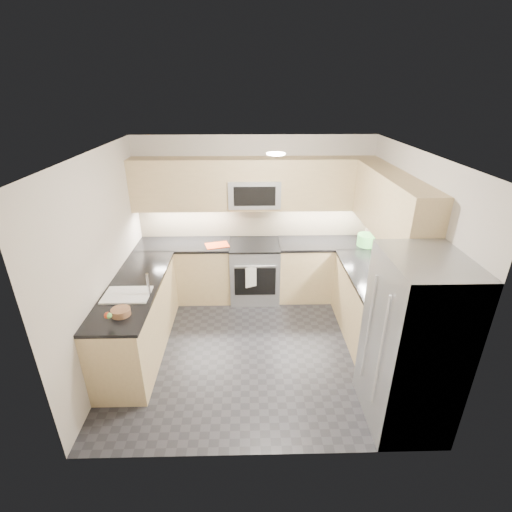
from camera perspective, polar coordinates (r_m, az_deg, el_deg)
name	(u,v)px	position (r m, az deg, el deg)	size (l,w,h in m)	color
floor	(257,346)	(5.06, 0.10, -13.62)	(3.60, 3.20, 0.00)	#232328
ceiling	(257,153)	(4.02, 0.12, 15.60)	(3.60, 3.20, 0.02)	beige
wall_back	(254,217)	(5.88, -0.29, 5.99)	(3.60, 0.02, 2.50)	#BDB3A5
wall_front	(262,347)	(3.03, 0.90, -13.83)	(3.60, 0.02, 2.50)	#BDB3A5
wall_left	(104,262)	(4.71, -22.36, -0.89)	(0.02, 3.20, 2.50)	#BDB3A5
wall_right	(407,259)	(4.79, 22.20, -0.45)	(0.02, 3.20, 2.50)	#BDB3A5
base_cab_back_left	(186,272)	(5.99, -10.70, -2.39)	(1.42, 0.60, 0.90)	#D0B57D
base_cab_back_right	(323,270)	(6.03, 10.20, -2.17)	(1.42, 0.60, 0.90)	#D0B57D
base_cab_right	(370,309)	(5.17, 17.08, -7.84)	(0.60, 1.70, 0.90)	#D0B57D
base_cab_peninsula	(139,319)	(4.99, -17.62, -9.19)	(0.60, 2.00, 0.90)	#D0B57D
countertop_back_left	(184,244)	(5.80, -11.06, 1.75)	(1.42, 0.63, 0.04)	black
countertop_back_right	(325,243)	(5.84, 10.54, 1.95)	(1.42, 0.63, 0.04)	black
countertop_right	(374,278)	(4.94, 17.75, -3.22)	(0.63, 1.70, 0.04)	black
countertop_peninsula	(133,286)	(4.75, -18.34, -4.46)	(0.63, 2.00, 0.04)	black
upper_cab_back	(254,184)	(5.55, -0.27, 11.04)	(3.60, 0.35, 0.75)	#D0B57D
upper_cab_right	(392,206)	(4.76, 20.13, 7.21)	(0.35, 1.95, 0.75)	#D0B57D
backsplash_back	(254,221)	(5.89, -0.29, 5.46)	(3.60, 0.01, 0.51)	#C8B391
backsplash_right	(392,248)	(5.18, 20.23, 1.11)	(0.01, 2.30, 0.51)	#C8B391
gas_range	(255,271)	(5.89, -0.21, -2.39)	(0.76, 0.65, 0.91)	#97999E
range_cooktop	(255,245)	(5.69, -0.22, 1.74)	(0.76, 0.65, 0.03)	black
oven_door_glass	(255,282)	(5.60, -0.14, -3.97)	(0.62, 0.02, 0.45)	black
oven_handle	(255,266)	(5.46, -0.14, -1.58)	(0.02, 0.02, 0.60)	#B2B5BA
microwave	(254,193)	(5.56, -0.26, 9.72)	(0.76, 0.40, 0.40)	#ACB0B5
microwave_door	(255,196)	(5.36, -0.22, 9.16)	(0.60, 0.01, 0.28)	black
refrigerator	(412,344)	(3.92, 22.85, -12.38)	(0.70, 0.90, 1.80)	gray
fridge_handle_left	(380,353)	(3.62, 18.57, -13.94)	(0.02, 0.02, 1.20)	#B2B5BA
fridge_handle_right	(368,329)	(3.89, 16.89, -10.70)	(0.02, 0.02, 1.20)	#B2B5BA
sink_basin	(128,300)	(4.57, -19.11, -6.42)	(0.52, 0.38, 0.16)	white
faucet	(148,285)	(4.40, -16.23, -4.26)	(0.03, 0.03, 0.28)	silver
utensil_bowl	(367,240)	(5.82, 16.75, 2.36)	(0.30, 0.30, 0.17)	#4DB34D
cutting_board	(217,245)	(5.63, -6.01, 1.67)	(0.34, 0.24, 0.01)	#E84315
fruit_basket	(121,312)	(4.18, -20.08, -8.09)	(0.20, 0.20, 0.07)	#8D6141
fruit_apple	(107,315)	(4.02, -21.89, -8.47)	(0.07, 0.07, 0.07)	red
fruit_pear	(109,316)	(4.01, -21.69, -8.51)	(0.06, 0.06, 0.06)	#6AC353
dish_towel_check	(251,277)	(5.51, -0.79, -3.26)	(0.17, 0.01, 0.33)	white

